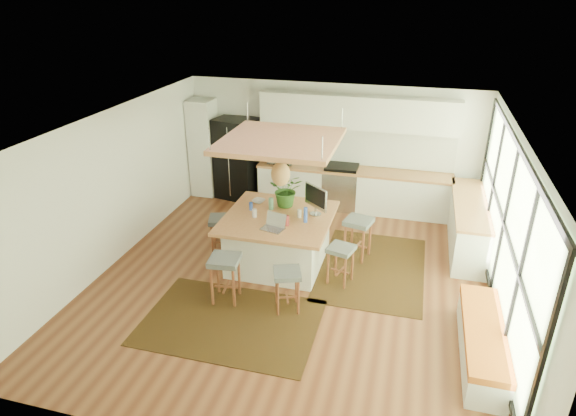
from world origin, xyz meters
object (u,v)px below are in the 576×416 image
(island, at_px, (279,240))
(island_plant, at_px, (287,193))
(stool_near_left, at_px, (226,281))
(monitor, at_px, (316,201))
(stool_near_right, at_px, (287,290))
(laptop, at_px, (272,223))
(stool_right_front, at_px, (340,264))
(fridge, at_px, (238,159))
(stool_right_back, at_px, (357,240))
(microwave, at_px, (281,155))
(stool_left_side, at_px, (222,236))

(island, relative_size, island_plant, 2.88)
(stool_near_left, height_order, monitor, monitor)
(stool_near_right, bearing_deg, laptop, 120.27)
(island, bearing_deg, stool_right_front, -16.66)
(fridge, xyz_separation_m, stool_near_right, (2.27, -4.01, -0.57))
(laptop, xyz_separation_m, monitor, (0.56, 0.75, 0.14))
(stool_right_back, xyz_separation_m, microwave, (-2.05, 2.14, 0.76))
(stool_near_right, relative_size, microwave, 1.21)
(island, xyz_separation_m, monitor, (0.61, 0.24, 0.72))
(fridge, relative_size, stool_right_front, 2.75)
(island, xyz_separation_m, stool_right_front, (1.18, -0.35, -0.11))
(stool_near_right, relative_size, monitor, 1.18)
(stool_near_left, xyz_separation_m, stool_right_back, (1.82, 1.89, 0.00))
(stool_near_left, bearing_deg, island_plant, 74.09)
(stool_right_front, height_order, island_plant, island_plant)
(stool_left_side, distance_m, island_plant, 1.46)
(stool_right_back, xyz_separation_m, island_plant, (-1.31, -0.09, 0.83))
(island, height_order, microwave, microwave)
(stool_left_side, height_order, island_plant, island_plant)
(fridge, xyz_separation_m, microwave, (1.03, 0.00, 0.19))
(island, bearing_deg, laptop, -84.71)
(island, distance_m, stool_right_back, 1.45)
(stool_right_back, distance_m, microwave, 3.06)
(fridge, distance_m, laptop, 3.69)
(fridge, xyz_separation_m, laptop, (1.80, -3.21, 0.12))
(island_plant, bearing_deg, monitor, -21.31)
(fridge, distance_m, monitor, 3.42)
(monitor, bearing_deg, stool_right_back, 63.65)
(stool_left_side, relative_size, island_plant, 1.14)
(laptop, height_order, monitor, monitor)
(stool_near_right, bearing_deg, stool_right_front, 55.57)
(stool_right_back, bearing_deg, stool_near_left, -134.02)
(fridge, height_order, stool_left_side, fridge)
(stool_left_side, distance_m, microwave, 2.76)
(fridge, relative_size, monitor, 3.21)
(stool_right_back, bearing_deg, stool_left_side, -168.78)
(stool_right_front, distance_m, monitor, 1.17)
(stool_near_left, xyz_separation_m, stool_near_right, (1.00, 0.01, 0.00))
(stool_near_right, distance_m, microwave, 4.27)
(stool_near_left, xyz_separation_m, stool_left_side, (-0.63, 1.40, 0.00))
(laptop, xyz_separation_m, island_plant, (-0.02, 0.98, 0.13))
(stool_right_back, distance_m, stool_left_side, 2.50)
(stool_left_side, relative_size, laptop, 1.90)
(stool_near_left, bearing_deg, island, 69.86)
(island, distance_m, stool_left_side, 1.12)
(stool_right_back, bearing_deg, stool_near_right, -113.67)
(fridge, height_order, island_plant, fridge)
(stool_right_front, xyz_separation_m, island_plant, (-1.15, 0.82, 0.83))
(fridge, bearing_deg, stool_right_front, -34.88)
(stool_near_right, height_order, laptop, laptop)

